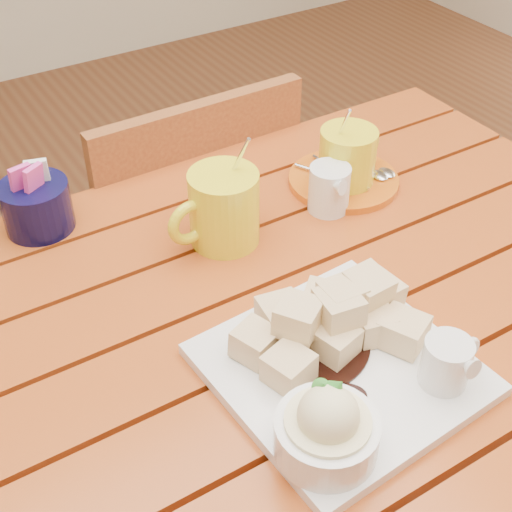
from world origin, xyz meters
TOP-DOWN VIEW (x-y plane):
  - table at (0.00, 0.00)m, footprint 1.20×0.79m
  - dessert_plate at (0.01, -0.13)m, footprint 0.29×0.29m
  - coffee_mug_left at (0.03, 0.17)m, footprint 0.14×0.10m
  - coffee_mug_right at (0.27, 0.19)m, footprint 0.12×0.09m
  - cream_pitcher at (0.21, 0.15)m, footprint 0.09×0.08m
  - sugar_caddy at (-0.18, 0.34)m, footprint 0.10×0.10m
  - orange_saucer at (0.27, 0.20)m, footprint 0.17×0.17m
  - chair_far at (0.12, 0.51)m, footprint 0.40×0.40m

SIDE VIEW (x-z plane):
  - chair_far at x=0.12m, z-range 0.05..0.89m
  - table at x=0.00m, z-range 0.27..1.02m
  - orange_saucer at x=0.27m, z-range 0.75..0.77m
  - dessert_plate at x=0.01m, z-range 0.73..0.84m
  - cream_pitcher at x=0.21m, z-range 0.75..0.83m
  - sugar_caddy at x=-0.18m, z-range 0.73..0.84m
  - coffee_mug_right at x=0.27m, z-range 0.73..0.87m
  - coffee_mug_left at x=0.03m, z-range 0.72..0.89m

